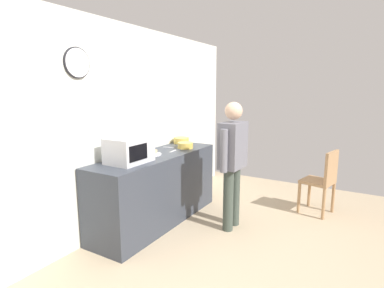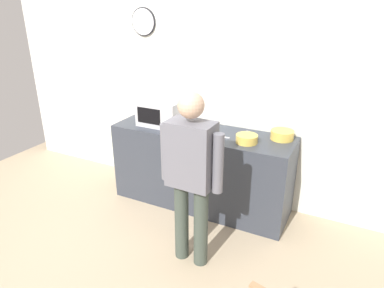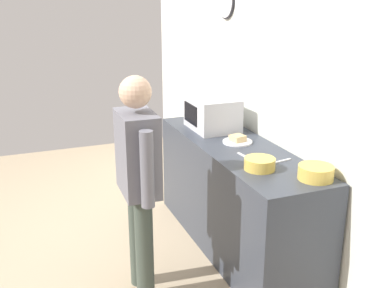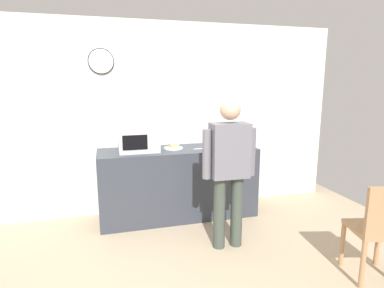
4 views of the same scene
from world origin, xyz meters
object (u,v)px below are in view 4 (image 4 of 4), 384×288
at_px(cereal_bowl, 234,140).
at_px(wooden_chair, 379,228).
at_px(person_standing, 229,163).
at_px(spoon_utensil, 209,145).
at_px(microwave, 138,140).
at_px(salad_bowl, 221,145).
at_px(sandwich_plate, 173,147).
at_px(fork_utensil, 200,149).

bearing_deg(cereal_bowl, wooden_chair, -75.00).
bearing_deg(wooden_chair, person_standing, 138.57).
bearing_deg(cereal_bowl, spoon_utensil, -176.58).
height_order(microwave, salad_bowl, microwave).
relative_size(sandwich_plate, salad_bowl, 1.12).
distance_m(cereal_bowl, fork_utensil, 0.63).
distance_m(salad_bowl, wooden_chair, 2.03).
xyz_separation_m(cereal_bowl, fork_utensil, (-0.59, -0.24, -0.04)).
relative_size(microwave, fork_utensil, 2.94).
bearing_deg(fork_utensil, microwave, 174.31).
bearing_deg(person_standing, sandwich_plate, 112.19).
relative_size(microwave, wooden_chair, 0.53).
xyz_separation_m(sandwich_plate, wooden_chair, (1.47, -1.92, -0.43)).
height_order(sandwich_plate, fork_utensil, sandwich_plate).
relative_size(salad_bowl, cereal_bowl, 0.93).
xyz_separation_m(spoon_utensil, person_standing, (-0.14, -1.08, 0.01)).
height_order(microwave, fork_utensil, microwave).
bearing_deg(fork_utensil, salad_bowl, -5.31).
relative_size(microwave, cereal_bowl, 2.06).
relative_size(sandwich_plate, cereal_bowl, 1.04).
relative_size(cereal_bowl, fork_utensil, 1.43).
height_order(microwave, sandwich_plate, microwave).
height_order(fork_utensil, person_standing, person_standing).
distance_m(person_standing, wooden_chair, 1.49).
bearing_deg(microwave, person_standing, -47.76).
distance_m(salad_bowl, person_standing, 0.87).
xyz_separation_m(spoon_utensil, wooden_chair, (0.93, -2.02, -0.42)).
xyz_separation_m(fork_utensil, person_standing, (0.07, -0.86, 0.01)).
bearing_deg(salad_bowl, wooden_chair, -64.49).
distance_m(cereal_bowl, spoon_utensil, 0.39).
xyz_separation_m(salad_bowl, person_standing, (-0.22, -0.84, -0.03)).
bearing_deg(spoon_utensil, sandwich_plate, -168.97).
height_order(sandwich_plate, wooden_chair, sandwich_plate).
height_order(person_standing, wooden_chair, person_standing).
bearing_deg(fork_utensil, sandwich_plate, 161.75).
bearing_deg(salad_bowl, person_standing, -104.64).
bearing_deg(spoon_utensil, person_standing, -97.25).
distance_m(microwave, salad_bowl, 1.09).
bearing_deg(microwave, salad_bowl, -5.59).
xyz_separation_m(sandwich_plate, salad_bowl, (0.62, -0.14, 0.02)).
bearing_deg(person_standing, fork_utensil, 94.31).
xyz_separation_m(salad_bowl, fork_utensil, (-0.28, 0.03, -0.04)).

